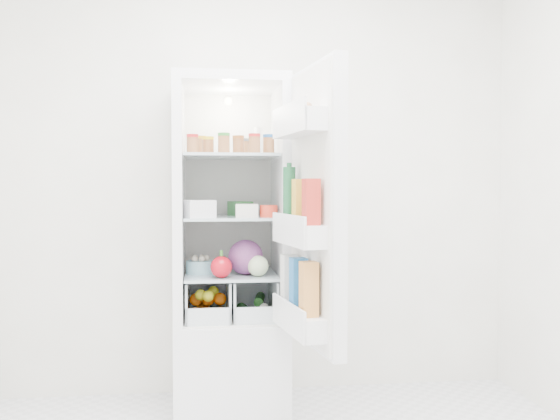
{
  "coord_description": "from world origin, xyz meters",
  "views": [
    {
      "loc": [
        -0.35,
        -2.2,
        1.21
      ],
      "look_at": [
        0.04,
        0.95,
        1.1
      ],
      "focal_mm": 40.0,
      "sensor_mm": 36.0,
      "label": 1
    }
  ],
  "objects": [
    {
      "name": "condiment_jars",
      "position": [
        -0.21,
        1.13,
        1.43
      ],
      "size": [
        0.46,
        0.34,
        0.08
      ],
      "color": "#B21919",
      "rests_on": "shelf_top"
    },
    {
      "name": "tub_white",
      "position": [
        -0.37,
        1.01,
        1.1
      ],
      "size": [
        0.18,
        0.18,
        0.09
      ],
      "primitive_type": "cube",
      "rotation": [
        0.0,
        0.0,
        0.34
      ],
      "color": "silver",
      "rests_on": "shelf_mid"
    },
    {
      "name": "shelf_top",
      "position": [
        -0.2,
        1.19,
        1.38
      ],
      "size": [
        0.49,
        0.53,
        0.02
      ],
      "primitive_type": "cube",
      "color": "#A6BAC3",
      "rests_on": "refrigerator"
    },
    {
      "name": "refrigerator",
      "position": [
        -0.2,
        1.25,
        0.67
      ],
      "size": [
        0.6,
        0.6,
        1.8
      ],
      "color": "white",
      "rests_on": "ground"
    },
    {
      "name": "red_cabbage",
      "position": [
        -0.12,
        1.11,
        0.84
      ],
      "size": [
        0.19,
        0.19,
        0.19
      ],
      "primitive_type": "sphere",
      "color": "#4D1D54",
      "rests_on": "shelf_low"
    },
    {
      "name": "crisper_left",
      "position": [
        -0.32,
        1.19,
        0.61
      ],
      "size": [
        0.23,
        0.46,
        0.22
      ],
      "primitive_type": null,
      "color": "silver",
      "rests_on": "refrigerator"
    },
    {
      "name": "tub_cream",
      "position": [
        -0.12,
        1.08,
        1.09
      ],
      "size": [
        0.13,
        0.13,
        0.07
      ],
      "primitive_type": "cube",
      "rotation": [
        0.0,
        0.0,
        -0.09
      ],
      "color": "white",
      "rests_on": "shelf_mid"
    },
    {
      "name": "shelf_mid",
      "position": [
        -0.2,
        1.19,
        1.05
      ],
      "size": [
        0.49,
        0.53,
        0.02
      ],
      "primitive_type": "cube",
      "color": "#A6BAC3",
      "rests_on": "refrigerator"
    },
    {
      "name": "veg_pile",
      "position": [
        -0.07,
        1.18,
        0.56
      ],
      "size": [
        0.16,
        0.3,
        0.1
      ],
      "color": "#194517",
      "rests_on": "refrigerator"
    },
    {
      "name": "squeeze_bottle",
      "position": [
        -0.04,
        1.27,
        1.47
      ],
      "size": [
        0.05,
        0.05,
        0.16
      ],
      "primitive_type": "cylinder",
      "rotation": [
        0.0,
        0.0,
        0.06
      ],
      "color": "white",
      "rests_on": "shelf_top"
    },
    {
      "name": "room_walls",
      "position": [
        0.0,
        0.0,
        1.59
      ],
      "size": [
        3.02,
        3.02,
        2.61
      ],
      "color": "silver",
      "rests_on": "ground"
    },
    {
      "name": "salad_bag",
      "position": [
        -0.06,
        1.03,
        0.8
      ],
      "size": [
        0.11,
        0.11,
        0.11
      ],
      "primitive_type": "sphere",
      "color": "beige",
      "rests_on": "shelf_low"
    },
    {
      "name": "citrus_pile",
      "position": [
        -0.33,
        1.15,
        0.59
      ],
      "size": [
        0.2,
        0.31,
        0.16
      ],
      "color": "orange",
      "rests_on": "refrigerator"
    },
    {
      "name": "shelf_low",
      "position": [
        -0.2,
        1.19,
        0.74
      ],
      "size": [
        0.49,
        0.53,
        0.01
      ],
      "primitive_type": "cube",
      "color": "#A6BAC3",
      "rests_on": "refrigerator"
    },
    {
      "name": "bell_pepper",
      "position": [
        -0.26,
        1.0,
        0.8
      ],
      "size": [
        0.11,
        0.11,
        0.11
      ],
      "primitive_type": "sphere",
      "color": "#BA0B19",
      "rests_on": "shelf_low"
    },
    {
      "name": "crisper_right",
      "position": [
        -0.08,
        1.19,
        0.61
      ],
      "size": [
        0.23,
        0.46,
        0.22
      ],
      "primitive_type": null,
      "color": "silver",
      "rests_on": "refrigerator"
    },
    {
      "name": "tin_red",
      "position": [
        -0.01,
        1.05,
        1.09
      ],
      "size": [
        0.1,
        0.1,
        0.06
      ],
      "primitive_type": "cylinder",
      "rotation": [
        0.0,
        0.0,
        -0.09
      ],
      "color": "red",
      "rests_on": "shelf_mid"
    },
    {
      "name": "mushroom_bowl",
      "position": [
        -0.36,
        1.18,
        0.78
      ],
      "size": [
        0.17,
        0.17,
        0.07
      ],
      "primitive_type": "cylinder",
      "rotation": [
        0.0,
        0.0,
        0.16
      ],
      "color": "#97D4E2",
      "rests_on": "shelf_low"
    },
    {
      "name": "tub_green",
      "position": [
        -0.14,
        1.25,
        1.1
      ],
      "size": [
        0.14,
        0.16,
        0.08
      ],
      "primitive_type": "cube",
      "rotation": [
        0.0,
        0.0,
        0.35
      ],
      "color": "#3C8441",
      "rests_on": "shelf_mid"
    },
    {
      "name": "fridge_door",
      "position": [
        0.15,
        0.61,
        1.09
      ],
      "size": [
        0.25,
        0.6,
        1.3
      ],
      "rotation": [
        0.0,
        0.0,
        1.72
      ],
      "color": "white",
      "rests_on": "refrigerator"
    }
  ]
}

